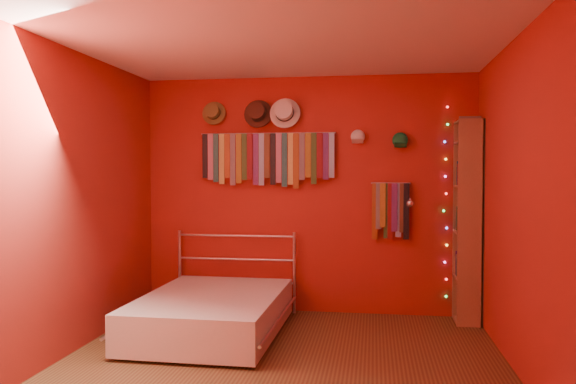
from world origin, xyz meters
The scene contains 16 objects.
ground centered at (0.00, 0.00, 0.00)m, with size 3.50×3.50×0.00m, color #502F1B.
back_wall centered at (0.00, 1.75, 1.25)m, with size 3.50×0.02×2.50m, color maroon.
right_wall centered at (1.75, 0.00, 1.25)m, with size 0.02×3.50×2.50m, color maroon.
left_wall centered at (-1.75, 0.00, 1.25)m, with size 0.02×3.50×2.50m, color maroon.
ceiling centered at (0.00, 0.00, 2.50)m, with size 3.50×3.50×0.02m, color white.
tie_rack centered at (-0.42, 1.69, 1.66)m, with size 1.45×0.03×0.59m.
small_tie_rack centered at (0.88, 1.68, 1.12)m, with size 0.40×0.03×0.59m.
fedora_olive centered at (-1.00, 1.66, 2.13)m, with size 0.26×0.14×0.25m.
fedora_brown centered at (-0.52, 1.65, 2.12)m, with size 0.30×0.16×0.30m.
fedora_white centered at (-0.23, 1.65, 2.12)m, with size 0.32×0.18×0.32m.
cap_white centered at (0.54, 1.70, 1.86)m, with size 0.16×0.20×0.16m.
cap_green centered at (0.97, 1.70, 1.82)m, with size 0.17×0.21×0.17m.
fairy_lights centered at (1.43, 1.71, 1.18)m, with size 0.06×0.02×1.96m.
reading_lamp centered at (1.06, 1.51, 1.18)m, with size 0.07×0.31×0.09m.
bookshelf centered at (1.66, 1.53, 1.02)m, with size 0.25×0.34×2.00m.
bed centered at (-0.75, 0.75, 0.20)m, with size 1.32×1.79×0.86m.
Camera 1 is at (0.70, -4.17, 1.49)m, focal length 35.00 mm.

